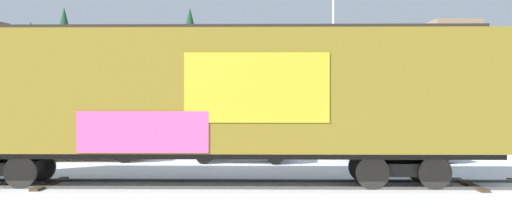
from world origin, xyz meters
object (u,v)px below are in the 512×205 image
Objects in this scene: flagpole at (331,25)px; parked_car_tan at (87,140)px; parked_car_white at (241,140)px; freight_car at (199,94)px; parked_car_black at (398,142)px.

parked_car_tan is at bearing -144.28° from flagpole.
freight_car is at bearing -94.62° from parked_car_white.
flagpole reaches higher than freight_car.
flagpole is at bearing 109.32° from parked_car_black.
flagpole is 9.04m from parked_car_black.
flagpole is 13.62m from parked_car_tan.
parked_car_tan is 1.16× the size of parked_car_black.
parked_car_white is (-3.85, -7.34, -5.44)m from flagpole.
parked_car_white is (0.51, 6.37, -1.77)m from freight_car.
freight_car is 1.78× the size of flagpole.
parked_car_black is (2.37, -6.76, -5.51)m from flagpole.
parked_car_black is at bearing 5.32° from parked_car_white.
parked_car_white is at bearing -174.68° from parked_car_black.
freight_car is at bearing -107.66° from flagpole.
flagpole is 2.45× the size of parked_car_white.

